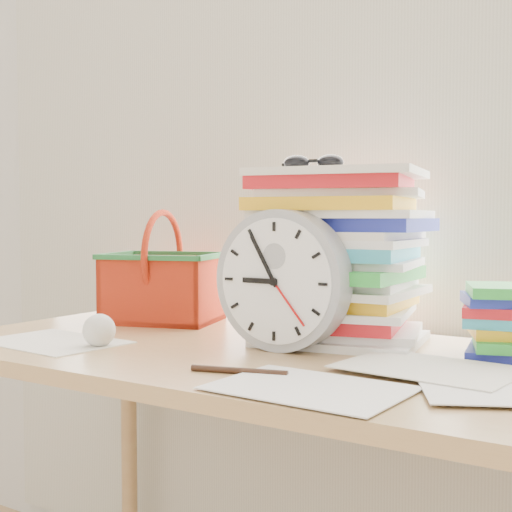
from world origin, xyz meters
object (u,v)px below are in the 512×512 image
Objects in this scene: paper_stack at (336,256)px; clock at (282,280)px; basket at (163,267)px; desk at (269,388)px.

paper_stack reaches higher than clock.
clock is at bearing -37.92° from basket.
paper_stack is (0.06, 0.16, 0.25)m from desk.
basket is at bearing 156.86° from desk.
paper_stack reaches higher than basket.
basket is at bearing 177.87° from paper_stack.
clock is (0.03, 0.01, 0.21)m from desk.
clock is 0.48m from basket.
desk is 5.11× the size of clock.
paper_stack reaches higher than desk.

